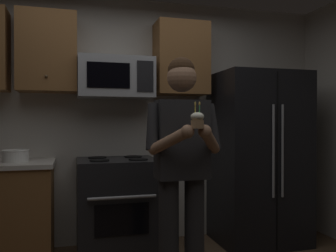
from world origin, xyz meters
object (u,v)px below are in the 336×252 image
oven_range (117,206)px  bowl_large_white (15,155)px  cupcake (197,120)px  microwave (116,78)px  person (182,160)px  refrigerator (258,158)px

oven_range → bowl_large_white: size_ratio=3.93×
cupcake → microwave: bearing=104.5°
person → cupcake: 0.44m
refrigerator → person: bearing=-141.4°
refrigerator → cupcake: size_ratio=10.35×
microwave → person: (0.36, -1.07, -0.72)m
microwave → person: 1.34m
bowl_large_white → cupcake: 1.84m
refrigerator → bowl_large_white: (-2.42, 0.04, 0.08)m
microwave → refrigerator: size_ratio=0.41×
oven_range → refrigerator: size_ratio=0.52×
person → oven_range: bearing=110.9°
oven_range → microwave: size_ratio=1.26×
microwave → cupcake: microwave is taller
microwave → bowl_large_white: bearing=-172.8°
oven_range → cupcake: 1.56m
person → bowl_large_white: bearing=143.4°
refrigerator → oven_range: bearing=178.5°
oven_range → cupcake: cupcake is taller
microwave → bowl_large_white: size_ratio=3.12×
oven_range → microwave: (0.00, 0.12, 1.26)m
microwave → oven_range: bearing=-90.0°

